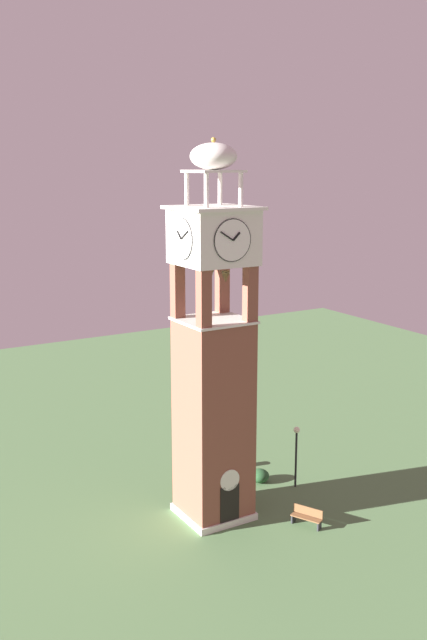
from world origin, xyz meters
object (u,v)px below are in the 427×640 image
object	(u,v)px
park_bench	(307,517)
clock_tower	(214,368)
lamp_post	(296,445)
trash_bin	(230,462)

from	to	relation	value
park_bench	clock_tower	bearing A→B (deg)	135.40
lamp_post	park_bench	bearing A→B (deg)	-119.79
clock_tower	lamp_post	xyz separation A→B (m)	(5.68, 0.48, -5.44)
lamp_post	trash_bin	size ratio (longest dim) A/B	4.46
clock_tower	trash_bin	size ratio (longest dim) A/B	23.87
park_bench	trash_bin	world-z (taller)	park_bench
clock_tower	lamp_post	size ratio (longest dim) A/B	5.35
clock_tower	park_bench	distance (m)	8.90
clock_tower	trash_bin	bearing A→B (deg)	49.50
clock_tower	park_bench	bearing A→B (deg)	-44.60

